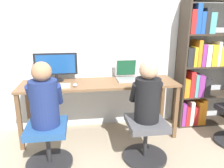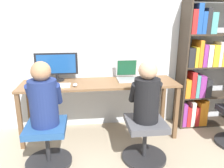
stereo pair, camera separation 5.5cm
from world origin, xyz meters
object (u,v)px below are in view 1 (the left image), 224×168
(person_at_monitor, at_px, (44,98))
(bookshelf, at_px, (202,69))
(keyboard, at_px, (53,86))
(office_chair_left, at_px, (48,143))
(desktop_monitor, at_px, (56,66))
(person_at_laptop, at_px, (147,94))
(laptop, at_px, (128,75))
(office_chair_right, at_px, (145,137))

(person_at_monitor, height_order, bookshelf, bookshelf)
(keyboard, distance_m, office_chair_left, 0.69)
(desktop_monitor, bearing_deg, office_chair_left, -94.47)
(person_at_monitor, bearing_deg, office_chair_left, -90.00)
(bookshelf, bearing_deg, person_at_laptop, -144.52)
(laptop, bearing_deg, office_chair_right, -85.61)
(keyboard, height_order, person_at_laptop, person_at_laptop)
(laptop, relative_size, office_chair_right, 0.62)
(keyboard, bearing_deg, bookshelf, 6.36)
(person_at_monitor, relative_size, person_at_laptop, 1.01)
(office_chair_left, relative_size, person_at_monitor, 0.75)
(desktop_monitor, distance_m, laptop, 0.98)
(laptop, xyz_separation_m, person_at_monitor, (-1.03, -0.70, -0.03))
(laptop, bearing_deg, person_at_monitor, -145.91)
(laptop, bearing_deg, keyboard, -167.26)
(desktop_monitor, xyz_separation_m, office_chair_left, (-0.06, -0.76, -0.69))
(keyboard, distance_m, office_chair_right, 1.28)
(desktop_monitor, height_order, person_at_monitor, person_at_monitor)
(laptop, xyz_separation_m, bookshelf, (1.11, 0.01, 0.05))
(person_at_laptop, bearing_deg, office_chair_left, 177.86)
(laptop, distance_m, person_at_monitor, 1.24)
(laptop, relative_size, keyboard, 0.75)
(keyboard, xyz_separation_m, person_at_laptop, (1.05, -0.52, 0.01))
(office_chair_left, relative_size, bookshelf, 0.28)
(desktop_monitor, distance_m, office_chair_right, 1.48)
(keyboard, bearing_deg, person_at_laptop, -26.25)
(keyboard, relative_size, person_at_laptop, 0.63)
(desktop_monitor, distance_m, bookshelf, 2.09)
(person_at_monitor, distance_m, bookshelf, 2.26)
(laptop, height_order, person_at_laptop, person_at_laptop)
(office_chair_left, bearing_deg, desktop_monitor, 85.53)
(desktop_monitor, distance_m, person_at_monitor, 0.78)
(laptop, relative_size, bookshelf, 0.17)
(person_at_laptop, bearing_deg, laptop, 94.42)
(desktop_monitor, bearing_deg, person_at_monitor, -94.49)
(bookshelf, bearing_deg, office_chair_left, -161.62)
(office_chair_left, height_order, person_at_laptop, person_at_laptop)
(office_chair_left, distance_m, person_at_monitor, 0.52)
(desktop_monitor, xyz_separation_m, bookshelf, (2.08, -0.05, -0.10))
(office_chair_right, height_order, person_at_monitor, person_at_monitor)
(desktop_monitor, bearing_deg, laptop, -3.63)
(office_chair_right, relative_size, person_at_monitor, 0.75)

